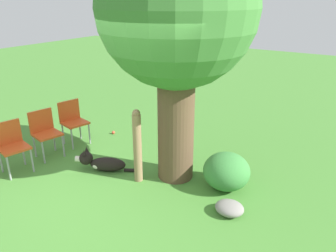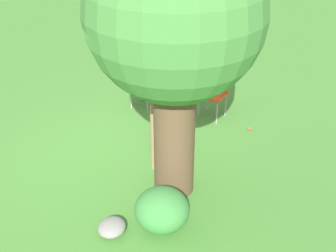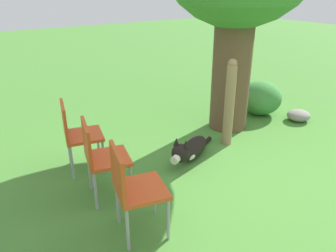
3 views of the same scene
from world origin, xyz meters
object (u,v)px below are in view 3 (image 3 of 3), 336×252
tennis_ball (86,138)px  red_chair_2 (76,132)px  dog (190,150)px  red_chair_1 (100,154)px  red_chair_0 (132,185)px  fence_post (229,103)px

tennis_ball → red_chair_2: bearing=-115.6°
dog → red_chair_1: size_ratio=1.19×
dog → red_chair_0: (-1.23, -0.78, 0.36)m
red_chair_1 → tennis_ball: size_ratio=12.66×
red_chair_1 → red_chair_2: 0.67m
red_chair_0 → tennis_ball: 2.17m
red_chair_1 → red_chair_2: bearing=104.0°
dog → tennis_ball: bearing=-82.7°
red_chair_1 → tennis_ball: (0.35, 1.42, -0.47)m
red_chair_2 → dog: bearing=-10.6°
red_chair_1 → fence_post: bearing=19.2°
dog → red_chair_0: red_chair_0 is taller
dog → tennis_ball: size_ratio=15.00×
red_chair_0 → red_chair_2: same height
red_chair_2 → tennis_ball: red_chair_2 is taller
dog → fence_post: fence_post is taller
dog → tennis_ball: 1.58m
fence_post → tennis_ball: size_ratio=17.74×
red_chair_0 → tennis_ball: red_chair_0 is taller
red_chair_0 → red_chair_2: (-0.02, 1.34, 0.00)m
fence_post → red_chair_0: fence_post is taller
fence_post → red_chair_2: bearing=166.6°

